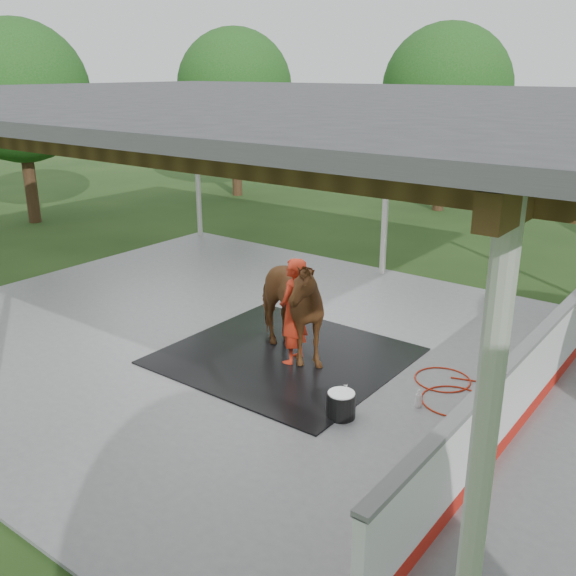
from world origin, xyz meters
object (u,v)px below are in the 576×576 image
Objects in this scene: dasher_board at (522,388)px; handler at (293,311)px; horse at (284,304)px; wash_bucket at (341,404)px.

handler reaches higher than dasher_board.
horse is (-3.67, -0.14, 0.36)m from dasher_board.
handler is (-3.45, -0.21, 0.30)m from dasher_board.
horse is at bearing -177.74° from dasher_board.
horse reaches higher than dasher_board.
dasher_board is 3.47m from handler.
dasher_board is 2.30m from wash_bucket.
handler reaches higher than wash_bucket.
dasher_board is 4.73× the size of handler.
dasher_board is 3.85× the size of horse.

